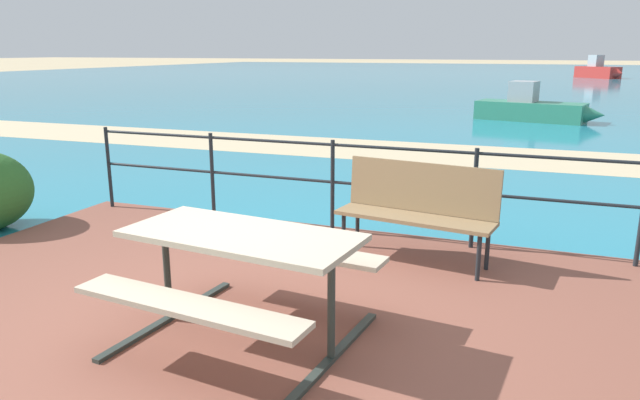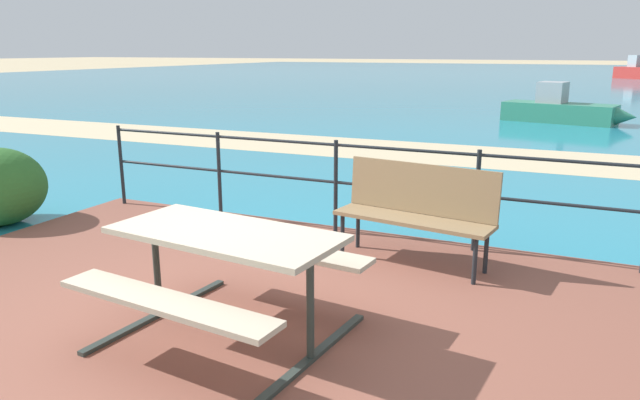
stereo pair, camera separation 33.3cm
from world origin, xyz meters
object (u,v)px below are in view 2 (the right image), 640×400
Objects in this scene: park_bench at (417,206)px; boat_mid at (639,72)px; picnic_table at (226,256)px; boat_near at (561,110)px.

park_bench is 0.46× the size of boat_mid.
boat_near is (1.46, 14.62, -0.29)m from picnic_table.
boat_mid is (5.15, 43.60, -0.14)m from picnic_table.
park_bench is at bearing -52.34° from boat_mid.
picnic_table is 0.48× the size of boat_near.
boat_mid is at bearing 95.61° from boat_near.
boat_near is at bearing 90.29° from picnic_table.
boat_mid is (4.38, 41.63, -0.08)m from park_bench.
boat_mid is at bearing 89.26° from picnic_table.
boat_near is 1.09× the size of boat_mid.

